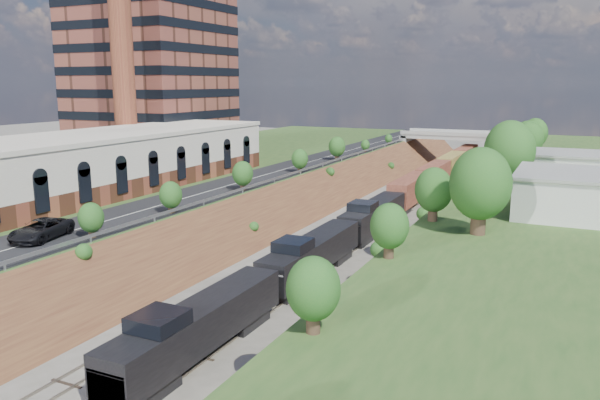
# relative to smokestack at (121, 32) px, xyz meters

# --- Properties ---
(platform_left) EXTENTS (44.00, 180.00, 5.00)m
(platform_left) POSITION_rel_smokestack_xyz_m (3.00, 4.00, -22.50)
(platform_left) COLOR #2F5322
(platform_left) RESTS_ON ground
(embankment_left) EXTENTS (10.00, 180.00, 10.00)m
(embankment_left) POSITION_rel_smokestack_xyz_m (25.00, 4.00, -25.00)
(embankment_left) COLOR brown
(embankment_left) RESTS_ON ground
(embankment_right) EXTENTS (10.00, 180.00, 10.00)m
(embankment_right) POSITION_rel_smokestack_xyz_m (47.00, 4.00, -25.00)
(embankment_right) COLOR brown
(embankment_right) RESTS_ON ground
(rail_left_track) EXTENTS (1.58, 180.00, 0.18)m
(rail_left_track) POSITION_rel_smokestack_xyz_m (33.40, 4.00, -24.91)
(rail_left_track) COLOR gray
(rail_left_track) RESTS_ON ground
(rail_right_track) EXTENTS (1.58, 180.00, 0.18)m
(rail_right_track) POSITION_rel_smokestack_xyz_m (38.60, 4.00, -24.91)
(rail_right_track) COLOR gray
(rail_right_track) RESTS_ON ground
(road) EXTENTS (8.00, 180.00, 0.10)m
(road) POSITION_rel_smokestack_xyz_m (20.50, 4.00, -19.95)
(road) COLOR black
(road) RESTS_ON platform_left
(guardrail) EXTENTS (0.10, 171.00, 0.70)m
(guardrail) POSITION_rel_smokestack_xyz_m (24.60, 3.80, -19.45)
(guardrail) COLOR #99999E
(guardrail) RESTS_ON platform_left
(commercial_building) EXTENTS (14.30, 62.30, 7.00)m
(commercial_building) POSITION_rel_smokestack_xyz_m (8.00, -18.00, -16.49)
(commercial_building) COLOR brown
(commercial_building) RESTS_ON platform_left
(smokestack) EXTENTS (3.20, 3.20, 40.00)m
(smokestack) POSITION_rel_smokestack_xyz_m (0.00, 0.00, 0.00)
(smokestack) COLOR brown
(smokestack) RESTS_ON platform_left
(overpass) EXTENTS (24.50, 8.30, 7.40)m
(overpass) POSITION_rel_smokestack_xyz_m (36.00, 66.00, -20.08)
(overpass) COLOR gray
(overpass) RESTS_ON ground
(white_building_near) EXTENTS (9.00, 12.00, 4.00)m
(white_building_near) POSITION_rel_smokestack_xyz_m (59.50, -4.00, -18.00)
(white_building_near) COLOR silver
(white_building_near) RESTS_ON platform_right
(white_building_far) EXTENTS (8.00, 10.00, 3.60)m
(white_building_far) POSITION_rel_smokestack_xyz_m (59.00, 18.00, -18.20)
(white_building_far) COLOR silver
(white_building_far) RESTS_ON platform_right
(tree_right_large) EXTENTS (5.25, 5.25, 7.61)m
(tree_right_large) POSITION_rel_smokestack_xyz_m (53.00, -16.00, -15.62)
(tree_right_large) COLOR #473323
(tree_right_large) RESTS_ON platform_right
(tree_left_crest) EXTENTS (2.45, 2.45, 3.55)m
(tree_left_crest) POSITION_rel_smokestack_xyz_m (24.20, -36.00, -17.96)
(tree_left_crest) COLOR #473323
(tree_left_crest) RESTS_ON platform_left
(freight_train) EXTENTS (2.87, 115.99, 4.55)m
(freight_train) POSITION_rel_smokestack_xyz_m (38.60, 14.35, -22.54)
(freight_train) COLOR black
(freight_train) RESTS_ON ground
(suv) EXTENTS (3.94, 6.45, 1.67)m
(suv) POSITION_rel_smokestack_xyz_m (20.40, -33.69, -19.06)
(suv) COLOR black
(suv) RESTS_ON road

